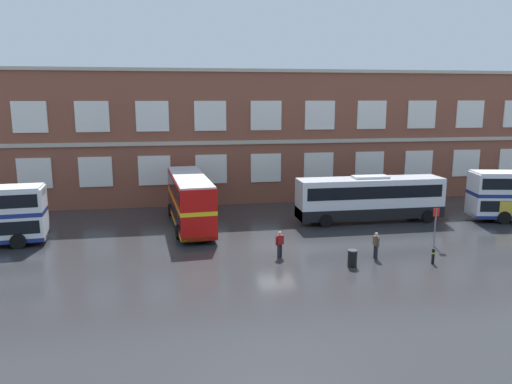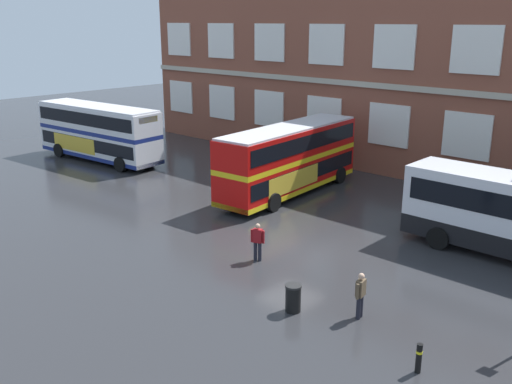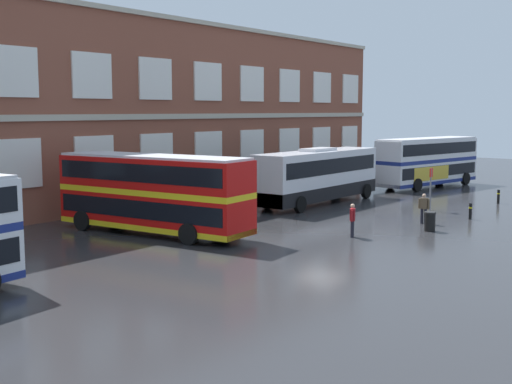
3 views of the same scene
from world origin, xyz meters
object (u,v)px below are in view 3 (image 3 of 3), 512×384
safety_bollard_west (498,196)px  safety_bollard_east (470,211)px  double_decker_far (428,161)px  touring_coach (318,176)px  bus_stand_flag (431,185)px  waiting_passenger (424,207)px  station_litter_bin (430,221)px  second_passenger (352,219)px  double_decker_middle (153,192)px

safety_bollard_west → safety_bollard_east: (-7.71, -0.78, 0.00)m
double_decker_far → touring_coach: size_ratio=0.94×
double_decker_far → bus_stand_flag: size_ratio=4.18×
waiting_passenger → safety_bollard_east: 3.47m
double_decker_far → bus_stand_flag: (-12.21, -5.34, -0.51)m
safety_bollard_east → station_litter_bin: bearing=175.9°
bus_stand_flag → safety_bollard_west: size_ratio=2.84×
double_decker_far → second_passenger: 23.90m
double_decker_middle → station_litter_bin: double_decker_middle is taller
waiting_passenger → bus_stand_flag: (4.96, 1.69, 0.70)m
station_litter_bin → safety_bollard_west: (12.78, 0.41, -0.03)m
waiting_passenger → second_passenger: (-5.98, 1.23, 0.00)m
touring_coach → second_passenger: (-9.23, -7.80, -0.98)m
station_litter_bin → safety_bollard_east: bearing=-4.1°
waiting_passenger → bus_stand_flag: bearing=18.8°
bus_stand_flag → safety_bollard_west: bus_stand_flag is taller
safety_bollard_west → double_decker_middle: bearing=154.3°
bus_stand_flag → waiting_passenger: bearing=-161.2°
double_decker_middle → second_passenger: double_decker_middle is taller
bus_stand_flag → second_passenger: bearing=-177.6°
double_decker_middle → bus_stand_flag: bearing=-26.6°
double_decker_far → waiting_passenger: double_decker_far is taller
second_passenger → station_litter_bin: 4.68m
waiting_passenger → station_litter_bin: size_ratio=1.65×
double_decker_far → bus_stand_flag: double_decker_far is taller
waiting_passenger → safety_bollard_east: bearing=-27.2°
safety_bollard_east → bus_stand_flag: bearing=59.7°
double_decker_middle → safety_bollard_west: size_ratio=11.76×
touring_coach → safety_bollard_east: (-0.19, -10.60, -1.42)m
safety_bollard_east → waiting_passenger: bearing=152.8°
bus_stand_flag → safety_bollard_east: 3.94m
touring_coach → double_decker_far: bearing=-8.2°
double_decker_middle → bus_stand_flag: size_ratio=4.14×
double_decker_far → waiting_passenger: 18.60m
touring_coach → safety_bollard_west: (7.52, -9.83, -1.42)m
waiting_passenger → safety_bollard_west: (10.77, -0.80, -0.44)m
safety_bollard_east → double_decker_middle: bearing=141.6°
touring_coach → safety_bollard_west: touring_coach is taller
double_decker_far → station_litter_bin: double_decker_far is taller
bus_stand_flag → safety_bollard_east: size_ratio=2.84×
waiting_passenger → station_litter_bin: bearing=-148.9°
double_decker_middle → second_passenger: (5.38, -8.62, -1.22)m
double_decker_middle → waiting_passenger: (11.36, -9.85, -1.22)m
station_litter_bin → safety_bollard_west: bearing=1.8°
second_passenger → bus_stand_flag: bus_stand_flag is taller
second_passenger → safety_bollard_east: second_passenger is taller
second_passenger → safety_bollard_west: second_passenger is taller
double_decker_middle → safety_bollard_west: (22.13, -10.65, -1.66)m
touring_coach → second_passenger: bearing=-139.8°
bus_stand_flag → station_litter_bin: size_ratio=2.62×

